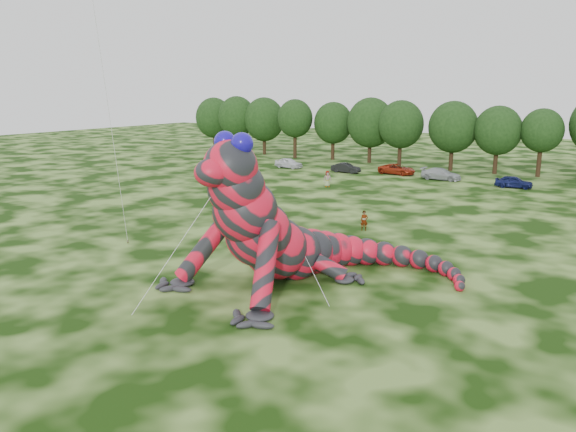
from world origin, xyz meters
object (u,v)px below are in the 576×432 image
at_px(tree_0, 214,124).
at_px(tree_5, 370,130).
at_px(tree_9, 541,143).
at_px(car_3, 441,174).
at_px(tree_3, 295,129).
at_px(tree_6, 400,134).
at_px(car_0, 289,163).
at_px(inflatable_gecko, 292,204).
at_px(car_1, 346,168).
at_px(car_2, 397,169).
at_px(tree_8, 497,140).
at_px(tree_7, 453,136).
at_px(tree_2, 264,126).
at_px(car_4, 514,182).
at_px(tree_1, 237,125).
at_px(tree_4, 333,131).
at_px(spectator_4, 327,179).
at_px(spectator_0, 364,221).

xyz_separation_m(tree_0, tree_5, (31.43, -0.80, 0.14)).
bearing_deg(tree_9, car_3, -136.35).
bearing_deg(tree_3, tree_6, -1.21).
bearing_deg(car_0, inflatable_gecko, -140.84).
distance_m(tree_6, car_1, 11.10).
relative_size(car_2, car_3, 1.00).
bearing_deg(car_1, tree_9, -66.60).
bearing_deg(inflatable_gecko, tree_8, 102.84).
height_order(tree_5, tree_8, tree_5).
xyz_separation_m(tree_7, car_3, (1.50, -8.66, -4.02)).
bearing_deg(tree_5, car_0, -121.25).
distance_m(tree_2, tree_8, 38.84).
bearing_deg(tree_3, car_4, -15.69).
relative_size(tree_8, car_0, 2.13).
bearing_deg(tree_3, car_1, -34.70).
xyz_separation_m(tree_1, car_0, (18.13, -11.32, -4.19)).
bearing_deg(car_1, tree_4, 34.37).
height_order(tree_3, car_2, tree_3).
relative_size(tree_0, spectator_4, 5.13).
xyz_separation_m(inflatable_gecko, tree_4, (-25.41, 51.66, 0.05)).
distance_m(car_1, car_4, 21.49).
height_order(tree_5, car_2, tree_5).
height_order(tree_3, car_4, tree_3).
relative_size(tree_5, spectator_0, 6.02).
height_order(tree_7, tree_9, tree_7).
height_order(tree_1, car_1, tree_1).
relative_size(inflatable_gecko, tree_9, 2.06).
height_order(tree_5, car_1, tree_5).
distance_m(car_1, spectator_0, 31.57).
xyz_separation_m(tree_2, car_0, (12.79, -12.03, -4.11)).
distance_m(tree_9, car_0, 33.24).
distance_m(tree_8, tree_9, 5.30).
relative_size(tree_1, spectator_0, 6.03).
height_order(tree_9, car_1, tree_9).
relative_size(tree_0, tree_1, 0.97).
relative_size(tree_5, car_4, 2.39).
height_order(inflatable_gecko, tree_3, tree_3).
bearing_deg(spectator_0, car_0, 100.82).
xyz_separation_m(tree_3, tree_8, (31.50, -0.08, -0.25)).
xyz_separation_m(car_4, spectator_4, (-18.15, -11.03, 0.23)).
height_order(tree_2, tree_3, tree_2).
distance_m(tree_3, car_4, 37.57).
height_order(inflatable_gecko, tree_6, tree_6).
bearing_deg(tree_1, car_2, -14.48).
bearing_deg(car_2, tree_7, -27.60).
bearing_deg(car_2, tree_3, 75.44).
bearing_deg(tree_8, car_0, -158.48).
xyz_separation_m(tree_9, car_3, (-9.64, -9.20, -3.63)).
xyz_separation_m(tree_7, tree_8, (5.86, 0.18, -0.27)).
bearing_deg(tree_3, tree_9, 0.43).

